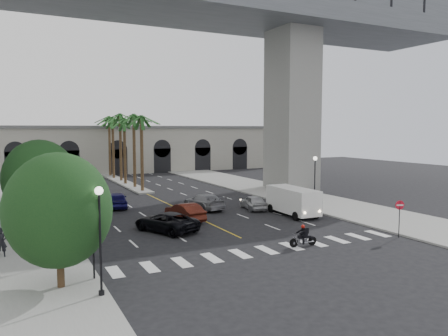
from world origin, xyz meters
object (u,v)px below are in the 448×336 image
at_px(car_d, 204,202).
at_px(car_c, 166,222).
at_px(lamp_post_left_near, 100,231).
at_px(lamp_post_left_far, 55,182).
at_px(motorcycle_rider, 304,236).
at_px(car_a, 253,202).
at_px(car_b, 185,212).
at_px(pedestrian_a, 1,242).
at_px(lamp_post_right, 315,178).
at_px(traffic_signal_far, 81,220).
at_px(do_not_enter_sign, 400,211).
at_px(car_e, 117,200).
at_px(cargo_van, 293,200).
at_px(traffic_signal_near, 93,234).

bearing_deg(car_d, car_c, 40.84).
bearing_deg(lamp_post_left_near, lamp_post_left_far, 90.00).
distance_m(motorcycle_rider, car_a, 13.81).
bearing_deg(car_b, lamp_post_left_far, -40.96).
xyz_separation_m(lamp_post_left_near, car_b, (9.90, 14.49, -2.44)).
distance_m(car_d, pedestrian_a, 20.30).
bearing_deg(lamp_post_right, traffic_signal_far, -164.02).
bearing_deg(do_not_enter_sign, car_e, 146.57).
distance_m(motorcycle_rider, car_c, 10.87).
height_order(car_b, cargo_van, cargo_van).
xyz_separation_m(lamp_post_right, traffic_signal_near, (-22.70, -10.50, -0.71)).
distance_m(traffic_signal_near, car_b, 15.58).
relative_size(lamp_post_right, pedestrian_a, 2.96).
bearing_deg(car_d, car_e, -39.35).
bearing_deg(car_e, car_c, 105.25).
bearing_deg(car_a, pedestrian_a, 28.67).
xyz_separation_m(lamp_post_right, car_e, (-16.75, 10.36, -2.41)).
height_order(car_b, car_e, car_e).
distance_m(lamp_post_left_near, car_e, 24.25).
bearing_deg(do_not_enter_sign, car_d, 136.50).
bearing_deg(cargo_van, car_e, 142.73).
height_order(car_a, car_b, car_b).
bearing_deg(car_e, do_not_enter_sign, 136.55).
bearing_deg(traffic_signal_far, pedestrian_a, 149.67).
relative_size(car_c, pedestrian_a, 3.06).
bearing_deg(cargo_van, do_not_enter_sign, -76.53).
height_order(car_d, do_not_enter_sign, do_not_enter_sign).
xyz_separation_m(lamp_post_right, cargo_van, (-3.04, -0.74, -1.80)).
bearing_deg(motorcycle_rider, lamp_post_left_near, -163.92).
distance_m(traffic_signal_near, car_e, 21.76).
relative_size(lamp_post_left_far, traffic_signal_far, 1.47).
bearing_deg(lamp_post_left_far, car_c, -53.28).
height_order(lamp_post_left_far, car_a, lamp_post_left_far).
relative_size(car_a, cargo_van, 0.70).
height_order(lamp_post_left_far, car_b, lamp_post_left_far).
relative_size(traffic_signal_near, pedestrian_a, 2.02).
bearing_deg(car_b, car_e, -74.15).
bearing_deg(lamp_post_left_far, do_not_enter_sign, -41.01).
distance_m(traffic_signal_far, do_not_enter_sign, 22.27).
distance_m(motorcycle_rider, car_d, 15.53).
xyz_separation_m(lamp_post_left_near, traffic_signal_near, (0.10, 2.50, -0.71)).
xyz_separation_m(lamp_post_left_far, lamp_post_right, (22.80, -8.00, 0.00)).
bearing_deg(lamp_post_right, pedestrian_a, -171.75).
relative_size(car_a, car_b, 0.89).
height_order(traffic_signal_near, car_b, traffic_signal_near).
height_order(lamp_post_left_near, motorcycle_rider, lamp_post_left_near).
xyz_separation_m(lamp_post_left_near, traffic_signal_far, (0.10, 6.50, -0.71)).
height_order(traffic_signal_near, do_not_enter_sign, traffic_signal_near).
relative_size(car_c, do_not_enter_sign, 2.00).
xyz_separation_m(lamp_post_left_far, traffic_signal_near, (0.10, -18.50, -0.71)).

